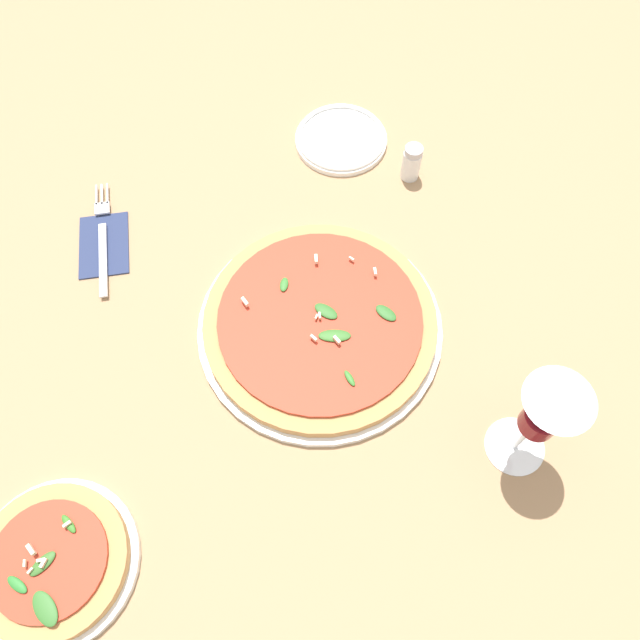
{
  "coord_description": "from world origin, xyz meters",
  "views": [
    {
      "loc": [
        -0.38,
        0.14,
        0.84
      ],
      "look_at": [
        0.02,
        0.01,
        0.03
      ],
      "focal_mm": 35.0,
      "sensor_mm": 36.0,
      "label": 1
    }
  ],
  "objects_px": {
    "shaker_pepper": "(412,163)",
    "wine_glass": "(544,416)",
    "fork": "(103,238)",
    "side_plate_white": "(341,138)",
    "pizza_arugula_main": "(320,324)",
    "pizza_personal_side": "(53,562)"
  },
  "relations": [
    {
      "from": "shaker_pepper",
      "to": "wine_glass",
      "type": "bearing_deg",
      "value": 176.23
    },
    {
      "from": "fork",
      "to": "side_plate_white",
      "type": "distance_m",
      "value": 0.44
    },
    {
      "from": "side_plate_white",
      "to": "wine_glass",
      "type": "bearing_deg",
      "value": -174.61
    },
    {
      "from": "wine_glass",
      "to": "shaker_pepper",
      "type": "height_order",
      "value": "wine_glass"
    },
    {
      "from": "fork",
      "to": "side_plate_white",
      "type": "relative_size",
      "value": 1.37
    },
    {
      "from": "pizza_arugula_main",
      "to": "shaker_pepper",
      "type": "distance_m",
      "value": 0.34
    },
    {
      "from": "pizza_arugula_main",
      "to": "fork",
      "type": "xyz_separation_m",
      "value": [
        0.26,
        0.29,
        -0.01
      ]
    },
    {
      "from": "wine_glass",
      "to": "shaker_pepper",
      "type": "xyz_separation_m",
      "value": [
        0.49,
        -0.03,
        -0.1
      ]
    },
    {
      "from": "pizza_personal_side",
      "to": "side_plate_white",
      "type": "xyz_separation_m",
      "value": [
        0.57,
        -0.56,
        -0.01
      ]
    },
    {
      "from": "pizza_personal_side",
      "to": "side_plate_white",
      "type": "height_order",
      "value": "pizza_personal_side"
    },
    {
      "from": "pizza_personal_side",
      "to": "shaker_pepper",
      "type": "relative_size",
      "value": 3.11
    },
    {
      "from": "fork",
      "to": "shaker_pepper",
      "type": "relative_size",
      "value": 3.33
    },
    {
      "from": "pizza_arugula_main",
      "to": "side_plate_white",
      "type": "height_order",
      "value": "pizza_arugula_main"
    },
    {
      "from": "shaker_pepper",
      "to": "pizza_personal_side",
      "type": "bearing_deg",
      "value": 125.39
    },
    {
      "from": "fork",
      "to": "shaker_pepper",
      "type": "bearing_deg",
      "value": -84.76
    },
    {
      "from": "fork",
      "to": "shaker_pepper",
      "type": "height_order",
      "value": "shaker_pepper"
    },
    {
      "from": "pizza_arugula_main",
      "to": "side_plate_white",
      "type": "xyz_separation_m",
      "value": [
        0.35,
        -0.15,
        -0.01
      ]
    },
    {
      "from": "wine_glass",
      "to": "side_plate_white",
      "type": "relative_size",
      "value": 1.12
    },
    {
      "from": "pizza_arugula_main",
      "to": "pizza_personal_side",
      "type": "xyz_separation_m",
      "value": [
        -0.22,
        0.41,
        -0.0
      ]
    },
    {
      "from": "wine_glass",
      "to": "side_plate_white",
      "type": "bearing_deg",
      "value": 5.39
    },
    {
      "from": "wine_glass",
      "to": "side_plate_white",
      "type": "height_order",
      "value": "wine_glass"
    },
    {
      "from": "pizza_arugula_main",
      "to": "fork",
      "type": "height_order",
      "value": "pizza_arugula_main"
    }
  ]
}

